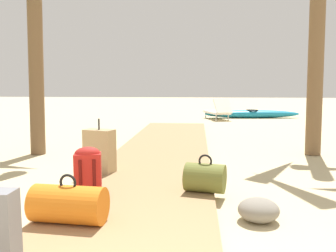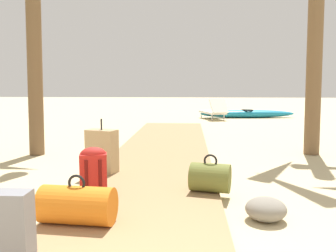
{
  "view_description": "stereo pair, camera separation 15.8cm",
  "coord_description": "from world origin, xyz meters",
  "px_view_note": "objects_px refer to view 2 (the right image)",
  "views": [
    {
      "loc": [
        0.67,
        -0.95,
        1.36
      ],
      "look_at": [
        0.11,
        5.76,
        0.55
      ],
      "focal_mm": 37.81,
      "sensor_mm": 36.0,
      "label": 1
    },
    {
      "loc": [
        0.52,
        -0.96,
        1.36
      ],
      "look_at": [
        0.11,
        5.76,
        0.55
      ],
      "focal_mm": 37.81,
      "sensor_mm": 36.0,
      "label": 2
    }
  ],
  "objects_px": {
    "backpack_red": "(94,172)",
    "lounge_chair": "(214,111)",
    "suitcase_tan": "(102,151)",
    "kayak": "(247,114)",
    "suitcase_grey": "(0,236)",
    "duffel_bag_olive": "(210,177)",
    "duffel_bag_orange": "(77,205)"
  },
  "relations": [
    {
      "from": "backpack_red",
      "to": "lounge_chair",
      "type": "relative_size",
      "value": 0.35
    },
    {
      "from": "suitcase_tan",
      "to": "kayak",
      "type": "height_order",
      "value": "suitcase_tan"
    },
    {
      "from": "kayak",
      "to": "backpack_red",
      "type": "bearing_deg",
      "value": -107.85
    },
    {
      "from": "suitcase_grey",
      "to": "kayak",
      "type": "xyz_separation_m",
      "value": [
        3.53,
        12.15,
        -0.22
      ]
    },
    {
      "from": "backpack_red",
      "to": "duffel_bag_olive",
      "type": "height_order",
      "value": "backpack_red"
    },
    {
      "from": "suitcase_grey",
      "to": "lounge_chair",
      "type": "bearing_deg",
      "value": 79.31
    },
    {
      "from": "duffel_bag_olive",
      "to": "suitcase_tan",
      "type": "height_order",
      "value": "suitcase_tan"
    },
    {
      "from": "backpack_red",
      "to": "suitcase_grey",
      "type": "height_order",
      "value": "suitcase_grey"
    },
    {
      "from": "suitcase_grey",
      "to": "suitcase_tan",
      "type": "xyz_separation_m",
      "value": [
        -0.04,
        2.84,
        0.01
      ]
    },
    {
      "from": "suitcase_grey",
      "to": "duffel_bag_orange",
      "type": "distance_m",
      "value": 0.97
    },
    {
      "from": "suitcase_grey",
      "to": "suitcase_tan",
      "type": "distance_m",
      "value": 2.84
    },
    {
      "from": "suitcase_grey",
      "to": "suitcase_tan",
      "type": "height_order",
      "value": "suitcase_tan"
    },
    {
      "from": "duffel_bag_orange",
      "to": "kayak",
      "type": "xyz_separation_m",
      "value": [
        3.33,
        11.21,
        -0.09
      ]
    },
    {
      "from": "backpack_red",
      "to": "kayak",
      "type": "bearing_deg",
      "value": 72.15
    },
    {
      "from": "backpack_red",
      "to": "duffel_bag_orange",
      "type": "relative_size",
      "value": 0.82
    },
    {
      "from": "backpack_red",
      "to": "duffel_bag_orange",
      "type": "xyz_separation_m",
      "value": [
        0.04,
        -0.73,
        -0.13
      ]
    },
    {
      "from": "lounge_chair",
      "to": "kayak",
      "type": "relative_size",
      "value": 0.43
    },
    {
      "from": "suitcase_tan",
      "to": "lounge_chair",
      "type": "xyz_separation_m",
      "value": [
        2.19,
        8.56,
        -0.06
      ]
    },
    {
      "from": "duffel_bag_orange",
      "to": "suitcase_grey",
      "type": "bearing_deg",
      "value": -102.17
    },
    {
      "from": "suitcase_tan",
      "to": "lounge_chair",
      "type": "bearing_deg",
      "value": 75.65
    },
    {
      "from": "suitcase_tan",
      "to": "suitcase_grey",
      "type": "bearing_deg",
      "value": -89.26
    },
    {
      "from": "duffel_bag_olive",
      "to": "duffel_bag_orange",
      "type": "xyz_separation_m",
      "value": [
        -1.27,
        -1.04,
        0.0
      ]
    },
    {
      "from": "suitcase_tan",
      "to": "lounge_chair",
      "type": "relative_size",
      "value": 0.47
    },
    {
      "from": "suitcase_grey",
      "to": "duffel_bag_olive",
      "type": "relative_size",
      "value": 1.41
    },
    {
      "from": "suitcase_grey",
      "to": "duffel_bag_olive",
      "type": "distance_m",
      "value": 2.48
    },
    {
      "from": "suitcase_grey",
      "to": "backpack_red",
      "type": "bearing_deg",
      "value": 84.57
    },
    {
      "from": "backpack_red",
      "to": "lounge_chair",
      "type": "height_order",
      "value": "lounge_chair"
    },
    {
      "from": "suitcase_tan",
      "to": "duffel_bag_orange",
      "type": "xyz_separation_m",
      "value": [
        0.24,
        -1.9,
        -0.13
      ]
    },
    {
      "from": "kayak",
      "to": "suitcase_grey",
      "type": "bearing_deg",
      "value": -106.21
    },
    {
      "from": "duffel_bag_olive",
      "to": "duffel_bag_orange",
      "type": "bearing_deg",
      "value": -140.57
    },
    {
      "from": "duffel_bag_olive",
      "to": "suitcase_grey",
      "type": "bearing_deg",
      "value": -126.53
    },
    {
      "from": "lounge_chair",
      "to": "suitcase_tan",
      "type": "bearing_deg",
      "value": -104.35
    }
  ]
}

